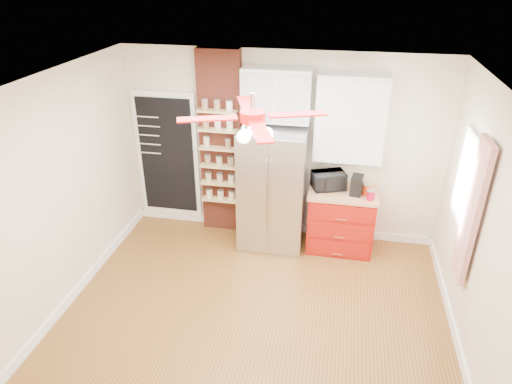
% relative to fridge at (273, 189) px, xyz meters
% --- Properties ---
extents(floor, '(4.50, 4.50, 0.00)m').
position_rel_fridge_xyz_m(floor, '(0.05, -1.63, -0.88)').
color(floor, brown).
rests_on(floor, ground).
extents(ceiling, '(4.50, 4.50, 0.00)m').
position_rel_fridge_xyz_m(ceiling, '(0.05, -1.63, 1.83)').
color(ceiling, white).
rests_on(ceiling, wall_back).
extents(wall_back, '(4.50, 0.02, 2.70)m').
position_rel_fridge_xyz_m(wall_back, '(0.05, 0.37, 0.48)').
color(wall_back, beige).
rests_on(wall_back, floor).
extents(wall_front, '(4.50, 0.02, 2.70)m').
position_rel_fridge_xyz_m(wall_front, '(0.05, -3.63, 0.48)').
color(wall_front, beige).
rests_on(wall_front, floor).
extents(wall_left, '(0.02, 4.00, 2.70)m').
position_rel_fridge_xyz_m(wall_left, '(-2.20, -1.63, 0.48)').
color(wall_left, beige).
rests_on(wall_left, floor).
extents(wall_right, '(0.02, 4.00, 2.70)m').
position_rel_fridge_xyz_m(wall_right, '(2.30, -1.63, 0.48)').
color(wall_right, beige).
rests_on(wall_right, floor).
extents(chalkboard, '(0.95, 0.05, 1.95)m').
position_rel_fridge_xyz_m(chalkboard, '(-1.65, 0.33, 0.23)').
color(chalkboard, white).
rests_on(chalkboard, wall_back).
extents(brick_pillar, '(0.60, 0.16, 2.70)m').
position_rel_fridge_xyz_m(brick_pillar, '(-0.80, 0.29, 0.48)').
color(brick_pillar, brown).
rests_on(brick_pillar, floor).
extents(fridge, '(0.90, 0.70, 1.75)m').
position_rel_fridge_xyz_m(fridge, '(0.00, 0.00, 0.00)').
color(fridge, '#B5B6BA').
rests_on(fridge, floor).
extents(upper_glass_cabinet, '(0.90, 0.35, 0.70)m').
position_rel_fridge_xyz_m(upper_glass_cabinet, '(0.00, 0.20, 1.27)').
color(upper_glass_cabinet, white).
rests_on(upper_glass_cabinet, wall_back).
extents(red_cabinet, '(0.94, 0.64, 0.90)m').
position_rel_fridge_xyz_m(red_cabinet, '(0.97, 0.05, -0.42)').
color(red_cabinet, '#9D120A').
rests_on(red_cabinet, floor).
extents(upper_shelf_unit, '(0.90, 0.30, 1.15)m').
position_rel_fridge_xyz_m(upper_shelf_unit, '(0.97, 0.22, 1.00)').
color(upper_shelf_unit, white).
rests_on(upper_shelf_unit, wall_back).
extents(window, '(0.04, 0.75, 1.05)m').
position_rel_fridge_xyz_m(window, '(2.28, -0.73, 0.68)').
color(window, white).
rests_on(window, wall_right).
extents(curtain, '(0.06, 0.40, 1.55)m').
position_rel_fridge_xyz_m(curtain, '(2.23, -1.28, 0.57)').
color(curtain, '#AF1F17').
rests_on(curtain, wall_right).
extents(ceiling_fan, '(1.40, 1.40, 0.44)m').
position_rel_fridge_xyz_m(ceiling_fan, '(0.05, -1.63, 1.55)').
color(ceiling_fan, silver).
rests_on(ceiling_fan, ceiling).
extents(toaster_oven, '(0.51, 0.44, 0.24)m').
position_rel_fridge_xyz_m(toaster_oven, '(0.75, 0.10, 0.15)').
color(toaster_oven, black).
rests_on(toaster_oven, red_cabinet).
extents(coffee_maker, '(0.18, 0.23, 0.27)m').
position_rel_fridge_xyz_m(coffee_maker, '(1.13, 0.00, 0.16)').
color(coffee_maker, black).
rests_on(coffee_maker, red_cabinet).
extents(canister_left, '(0.13, 0.13, 0.13)m').
position_rel_fridge_xyz_m(canister_left, '(1.32, -0.12, 0.09)').
color(canister_left, '#A60927').
rests_on(canister_left, red_cabinet).
extents(canister_right, '(0.13, 0.13, 0.15)m').
position_rel_fridge_xyz_m(canister_right, '(1.27, 0.01, 0.10)').
color(canister_right, red).
rests_on(canister_right, red_cabinet).
extents(pantry_jar_oats, '(0.11, 0.11, 0.14)m').
position_rel_fridge_xyz_m(pantry_jar_oats, '(-0.98, 0.17, 0.57)').
color(pantry_jar_oats, beige).
rests_on(pantry_jar_oats, brick_pillar).
extents(pantry_jar_beans, '(0.09, 0.09, 0.13)m').
position_rel_fridge_xyz_m(pantry_jar_beans, '(-0.66, 0.13, 0.56)').
color(pantry_jar_beans, brown).
rests_on(pantry_jar_beans, brick_pillar).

